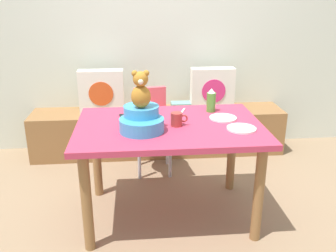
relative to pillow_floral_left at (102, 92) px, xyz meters
name	(u,v)px	position (x,y,z in m)	size (l,w,h in m)	color
ground_plane	(169,214)	(0.57, -1.17, -0.68)	(8.00, 8.00, 0.00)	#8C7256
back_wall	(156,25)	(0.57, 0.29, 0.62)	(4.40, 0.10, 2.60)	silver
window_bench	(159,131)	(0.57, 0.02, -0.45)	(2.60, 0.44, 0.46)	olive
pillow_floral_left	(102,92)	(0.00, 0.00, 0.00)	(0.44, 0.15, 0.44)	white
pillow_floral_right	(212,89)	(1.12, 0.00, 0.00)	(0.44, 0.15, 0.44)	white
book_stack	(181,106)	(0.80, 0.02, -0.18)	(0.20, 0.14, 0.08)	#669793
dining_table	(169,138)	(0.57, -1.17, -0.04)	(1.31, 0.89, 0.74)	#B73351
highchair	(153,119)	(0.49, -0.42, -0.16)	(0.37, 0.49, 0.79)	#D84C59
infant_seat_teal	(142,120)	(0.37, -1.27, 0.13)	(0.30, 0.33, 0.16)	#3992CD
teddy_bear	(141,90)	(0.37, -1.28, 0.34)	(0.13, 0.12, 0.25)	#AC7226
ketchup_bottle	(211,101)	(0.92, -0.91, 0.15)	(0.07, 0.07, 0.18)	#4C8C33
coffee_mug	(177,119)	(0.62, -1.21, 0.11)	(0.12, 0.08, 0.09)	#9E332D
dinner_plate_near	(223,118)	(0.97, -1.09, 0.07)	(0.20, 0.20, 0.01)	white
dinner_plate_far	(241,128)	(1.05, -1.32, 0.07)	(0.20, 0.20, 0.01)	white
cell_phone	(125,117)	(0.25, -1.00, 0.06)	(0.07, 0.14, 0.01)	black
table_fork	(182,112)	(0.70, -0.90, 0.06)	(0.02, 0.17, 0.01)	silver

